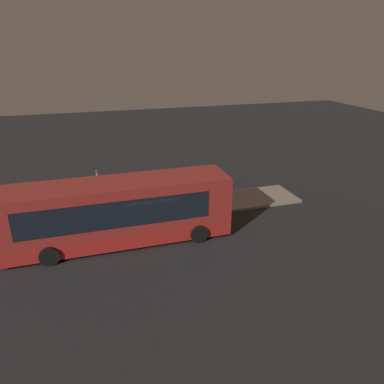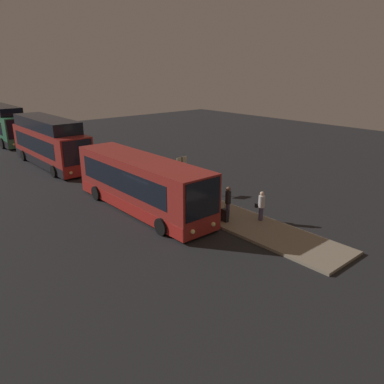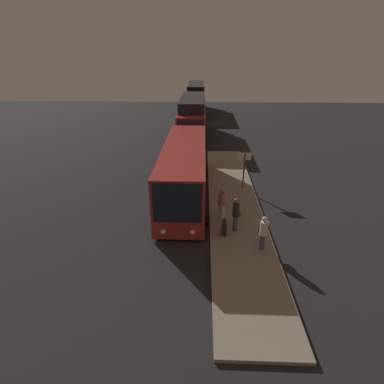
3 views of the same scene
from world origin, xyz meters
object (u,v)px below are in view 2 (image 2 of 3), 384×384
at_px(passenger_waiting, 204,199).
at_px(passenger_with_bags, 228,200).
at_px(passenger_boarding, 261,205).
at_px(bus_third, 2,125).
at_px(bus_lead, 141,184).
at_px(sign_post, 182,169).
at_px(suitcase, 225,215).
at_px(bus_second, 50,144).

relative_size(passenger_waiting, passenger_with_bags, 0.92).
distance_m(passenger_boarding, passenger_with_bags, 1.81).
height_order(bus_third, passenger_boarding, bus_third).
bearing_deg(bus_lead, sign_post, 100.85).
xyz_separation_m(suitcase, sign_post, (-5.52, 1.54, 1.20)).
distance_m(passenger_boarding, sign_post, 6.71).
distance_m(bus_lead, sign_post, 3.79).
distance_m(bus_third, sign_post, 27.73).
bearing_deg(bus_lead, passenger_waiting, 34.29).
bearing_deg(passenger_waiting, passenger_with_bags, 168.17).
height_order(bus_third, suitcase, bus_third).
height_order(suitcase, sign_post, sign_post).
bearing_deg(bus_third, passenger_waiting, 3.95).
height_order(passenger_boarding, suitcase, passenger_boarding).
bearing_deg(passenger_waiting, bus_second, -28.48).
bearing_deg(bus_lead, bus_second, 180.00).
distance_m(passenger_waiting, passenger_with_bags, 1.44).
distance_m(passenger_boarding, passenger_waiting, 3.23).
relative_size(suitcase, sign_post, 0.39).
bearing_deg(bus_third, bus_lead, -0.00).
xyz_separation_m(bus_lead, sign_post, (-0.71, 3.72, 0.14)).
xyz_separation_m(bus_second, passenger_boarding, (19.94, 3.80, -0.77)).
xyz_separation_m(bus_second, passenger_waiting, (17.15, 2.16, -0.79)).
relative_size(passenger_waiting, sign_post, 0.68).
relative_size(passenger_with_bags, sign_post, 0.74).
xyz_separation_m(bus_second, passenger_with_bags, (18.47, 2.75, -0.68)).
bearing_deg(sign_post, passenger_with_bags, -10.62).
relative_size(bus_third, passenger_waiting, 7.31).
bearing_deg(suitcase, bus_third, -176.22).
bearing_deg(passenger_waiting, bus_lead, -1.38).
height_order(bus_second, passenger_boarding, bus_second).
height_order(bus_lead, bus_second, bus_second).
xyz_separation_m(bus_lead, passenger_with_bags, (4.49, 2.75, -0.43)).
distance_m(passenger_with_bags, suitcase, 0.91).
bearing_deg(passenger_boarding, passenger_waiting, 116.39).
relative_size(bus_third, sign_post, 4.99).
bearing_deg(bus_second, sign_post, 15.67).
bearing_deg(bus_lead, passenger_with_bags, 31.45).
xyz_separation_m(bus_second, bus_third, (-14.22, 0.00, 0.04)).
bearing_deg(bus_third, sign_post, 7.71).
distance_m(bus_second, passenger_with_bags, 18.68).
bearing_deg(suitcase, sign_post, 164.44).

